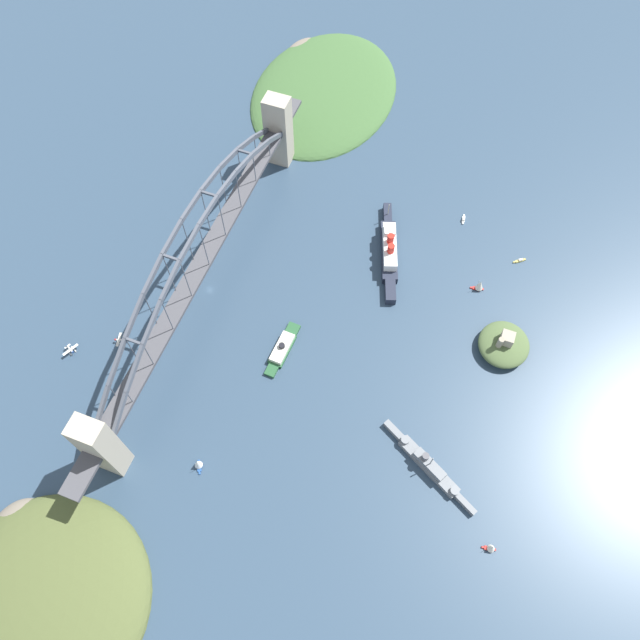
% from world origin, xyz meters
% --- Properties ---
extents(ground_plane, '(1400.00, 1400.00, 0.00)m').
position_xyz_m(ground_plane, '(0.00, 0.00, 0.00)').
color(ground_plane, '#2D4256').
extents(harbor_arch_bridge, '(310.29, 17.64, 72.89)m').
position_xyz_m(harbor_arch_bridge, '(0.00, 0.00, 31.52)').
color(harbor_arch_bridge, '#ADA38E').
rests_on(harbor_arch_bridge, ground).
extents(headland_west_shore, '(153.24, 113.29, 18.00)m').
position_xyz_m(headland_west_shore, '(-205.01, 4.30, 0.00)').
color(headland_west_shore, '#3D6033').
rests_on(headland_west_shore, ground).
extents(headland_east_shore, '(113.62, 113.20, 30.55)m').
position_xyz_m(headland_east_shore, '(203.10, 0.57, 0.00)').
color(headland_east_shore, '#4C562D').
rests_on(headland_east_shore, ground).
extents(ocean_liner, '(78.44, 32.63, 18.83)m').
position_xyz_m(ocean_liner, '(-69.17, 103.40, 5.68)').
color(ocean_liner, '#1E2333').
rests_on(ocean_liner, ground).
extents(naval_cruiser, '(36.43, 63.91, 17.90)m').
position_xyz_m(naval_cruiser, '(64.31, 169.23, 3.24)').
color(naval_cruiser, slate).
rests_on(naval_cruiser, ground).
extents(harbor_ferry_steamer, '(39.92, 10.55, 7.71)m').
position_xyz_m(harbor_ferry_steamer, '(24.54, 62.92, 2.33)').
color(harbor_ferry_steamer, '#23512D').
rests_on(harbor_ferry_steamer, ground).
extents(fort_island_mid_harbor, '(33.67, 32.02, 17.78)m').
position_xyz_m(fort_island_mid_harbor, '(-25.76, 192.44, 5.37)').
color(fort_island_mid_harbor, '#4C6038').
rests_on(fort_island_mid_harbor, ground).
extents(seaplane_taxiing_near_bridge, '(9.95, 8.02, 5.15)m').
position_xyz_m(seaplane_taxiing_near_bridge, '(55.61, -35.27, 2.24)').
color(seaplane_taxiing_near_bridge, '#B7B7B2').
rests_on(seaplane_taxiing_near_bridge, ground).
extents(seaplane_second_in_formation, '(10.61, 7.80, 5.07)m').
position_xyz_m(seaplane_second_in_formation, '(72.48, -61.47, 2.20)').
color(seaplane_second_in_formation, '#B7B7B2').
rests_on(seaplane_second_in_formation, ground).
extents(small_boat_0, '(5.80, 9.04, 10.17)m').
position_xyz_m(small_boat_0, '(-63.70, 168.05, 4.69)').
color(small_boat_0, '#B2231E').
rests_on(small_boat_0, ground).
extents(small_boat_1, '(8.55, 2.68, 2.34)m').
position_xyz_m(small_boat_1, '(-116.65, 144.34, 0.83)').
color(small_boat_1, silver).
rests_on(small_boat_1, ground).
extents(small_boat_2, '(4.86, 7.74, 7.35)m').
position_xyz_m(small_boat_2, '(95.76, 213.17, 3.42)').
color(small_boat_2, '#B2231E').
rests_on(small_boat_2, ground).
extents(small_boat_3, '(6.39, 7.94, 2.12)m').
position_xyz_m(small_boat_3, '(-95.63, 189.19, 0.77)').
color(small_boat_3, gold).
rests_on(small_boat_3, ground).
extents(small_boat_4, '(8.05, 6.39, 9.39)m').
position_xyz_m(small_boat_4, '(110.14, 46.18, 4.34)').
color(small_boat_4, '#234C8C').
rests_on(small_boat_4, ground).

